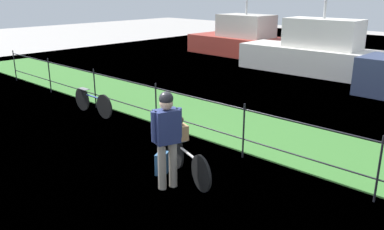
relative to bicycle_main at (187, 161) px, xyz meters
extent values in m
plane|color=#9E9993|center=(-1.10, -0.83, -0.33)|extent=(60.00, 60.00, 0.00)
cube|color=#38702D|center=(-1.10, 2.81, -0.32)|extent=(27.00, 2.40, 0.03)
plane|color=#426684|center=(-1.10, 11.36, -0.33)|extent=(30.00, 30.00, 0.00)
cylinder|color=black|center=(-10.10, 1.42, 0.23)|extent=(0.04, 0.04, 1.12)
cylinder|color=black|center=(-7.53, 1.42, 0.23)|extent=(0.04, 0.04, 1.12)
cylinder|color=black|center=(-4.96, 1.42, 0.23)|extent=(0.04, 0.04, 1.12)
cylinder|color=black|center=(-2.39, 1.42, 0.23)|extent=(0.04, 0.04, 1.12)
cylinder|color=black|center=(0.18, 1.42, 0.23)|extent=(0.04, 0.04, 1.12)
cylinder|color=black|center=(2.75, 1.42, 0.23)|extent=(0.04, 0.04, 1.12)
cylinder|color=black|center=(-1.10, 1.42, 0.06)|extent=(18.00, 0.03, 0.03)
cylinder|color=black|center=(-1.10, 1.42, 0.67)|extent=(18.00, 0.03, 0.03)
cylinder|color=black|center=(0.50, -0.18, -0.02)|extent=(0.61, 0.26, 0.63)
cylinder|color=black|center=(-0.46, 0.17, -0.02)|extent=(0.61, 0.26, 0.63)
cylinder|color=#BCB7B2|center=(0.02, -0.01, 0.15)|extent=(0.76, 0.31, 0.04)
cube|color=black|center=(-0.35, 0.13, 0.19)|extent=(0.22, 0.15, 0.06)
cube|color=slate|center=(-0.35, 0.13, 0.29)|extent=(0.39, 0.27, 0.02)
cube|color=#A87F51|center=(-0.35, 0.13, 0.43)|extent=(0.44, 0.37, 0.27)
ellipsoid|color=#4C3D2D|center=(-0.35, 0.13, 0.63)|extent=(0.31, 0.23, 0.13)
sphere|color=#4C3D2D|center=(-0.23, 0.08, 0.69)|extent=(0.11, 0.11, 0.11)
cylinder|color=gray|center=(0.04, -0.39, 0.08)|extent=(0.14, 0.14, 0.82)
cylinder|color=gray|center=(-0.03, -0.58, 0.08)|extent=(0.14, 0.14, 0.82)
cube|color=navy|center=(0.01, -0.48, 0.77)|extent=(0.38, 0.46, 0.56)
cylinder|color=navy|center=(0.08, -0.27, 0.79)|extent=(0.10, 0.10, 0.50)
cylinder|color=navy|center=(-0.07, -0.69, 0.79)|extent=(0.10, 0.10, 0.50)
sphere|color=tan|center=(0.01, -0.48, 1.16)|extent=(0.22, 0.22, 0.22)
sphere|color=black|center=(0.01, -0.48, 1.23)|extent=(0.23, 0.23, 0.23)
cube|color=#28517A|center=(-0.46, -0.18, -0.13)|extent=(0.28, 0.33, 0.40)
cylinder|color=black|center=(-3.95, 1.01, -0.01)|extent=(0.64, 0.05, 0.64)
cylinder|color=black|center=(-5.01, 1.03, -0.01)|extent=(0.64, 0.05, 0.64)
cylinder|color=#3D569E|center=(-4.48, 1.02, 0.16)|extent=(0.83, 0.06, 0.04)
cube|color=black|center=(-4.89, 1.03, 0.21)|extent=(0.20, 0.09, 0.06)
cube|color=slate|center=(-4.89, 1.03, 0.30)|extent=(0.36, 0.17, 0.02)
cube|color=#9E3328|center=(-7.48, 12.07, 0.13)|extent=(6.09, 2.64, 0.93)
cube|color=#B7B2A8|center=(-7.48, 12.07, 1.14)|extent=(2.71, 1.78, 1.10)
cube|color=silver|center=(-2.53, 10.26, 0.18)|extent=(6.56, 1.98, 1.02)
cube|color=silver|center=(-2.53, 10.26, 1.25)|extent=(2.89, 1.36, 1.13)
camera|label=1|loc=(4.48, -4.65, 2.89)|focal=37.21mm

